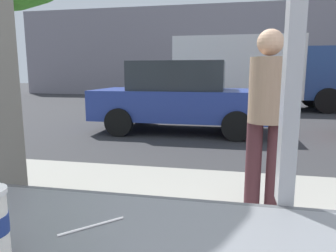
% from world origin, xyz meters
% --- Properties ---
extents(ground_plane, '(60.00, 60.00, 0.00)m').
position_xyz_m(ground_plane, '(0.00, 8.00, 0.00)').
color(ground_plane, '#2D2D30').
extents(sidewalk_strip, '(16.00, 2.80, 0.16)m').
position_xyz_m(sidewalk_strip, '(0.00, 1.60, 0.08)').
color(sidewalk_strip, gray).
rests_on(sidewalk_strip, ground).
extents(building_facade_far, '(28.00, 1.20, 5.48)m').
position_xyz_m(building_facade_far, '(0.00, 19.06, 2.74)').
color(building_facade_far, gray).
rests_on(building_facade_far, ground).
extents(loose_straw, '(0.14, 0.14, 0.01)m').
position_xyz_m(loose_straw, '(-0.56, -0.21, 1.00)').
color(loose_straw, white).
rests_on(loose_straw, window_counter).
extents(parked_car_blue, '(4.20, 2.04, 1.69)m').
position_xyz_m(parked_car_blue, '(-1.36, 6.52, 0.86)').
color(parked_car_blue, '#283D93').
rests_on(parked_car_blue, ground).
extents(box_truck, '(6.52, 2.44, 2.78)m').
position_xyz_m(box_truck, '(0.77, 11.86, 1.54)').
color(box_truck, silver).
rests_on(box_truck, ground).
extents(pedestrian, '(0.32, 0.32, 1.63)m').
position_xyz_m(pedestrian, '(0.13, 1.81, 1.09)').
color(pedestrian, '#48252B').
rests_on(pedestrian, sidewalk_strip).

